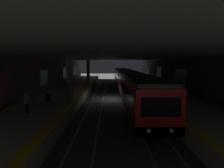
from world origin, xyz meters
The scene contains 18 objects.
ground_plane centered at (0.00, 0.00, 0.00)m, with size 120.00×120.00×0.00m, color #42423F.
track_left centered at (0.00, -2.20, 0.08)m, with size 60.00×1.53×0.16m.
track_right centered at (0.00, 2.20, 0.08)m, with size 60.00×1.53×0.16m.
platform_left centered at (0.00, -6.55, 0.53)m, with size 60.00×5.30×1.06m.
platform_right centered at (0.00, 6.55, 0.53)m, with size 60.00×5.30×1.06m.
wall_left centered at (0.04, -9.45, 2.80)m, with size 60.00×0.56×5.60m.
wall_right centered at (0.05, 9.45, 2.80)m, with size 60.00×0.56×5.60m.
ceiling_slab centered at (0.00, 0.00, 5.80)m, with size 60.00×19.40×0.40m.
pillar_near centered at (-6.84, 4.35, 3.33)m, with size 0.56×0.56×4.55m.
pillar_far centered at (7.86, 4.35, 3.33)m, with size 0.56×0.56×4.55m.
metro_train centered at (5.04, -2.20, 2.03)m, with size 37.80×2.83×3.49m.
bench_left_mid centered at (-1.08, -8.53, 1.57)m, with size 1.70×0.47×0.86m.
bench_left_far centered at (3.19, -8.53, 1.57)m, with size 1.70×0.47×0.86m.
bench_right_mid centered at (7.62, 8.53, 1.57)m, with size 1.70×0.47×0.86m.
bench_right_far centered at (14.48, 8.53, 1.57)m, with size 1.70×0.47×0.86m.
person_waiting_near centered at (12.27, -7.41, 1.94)m, with size 0.60×0.23×1.64m.
person_walking_mid centered at (-10.19, 6.88, 1.90)m, with size 0.60×0.22×1.58m.
suitcase_rolling centered at (-5.95, 6.73, 1.37)m, with size 0.44×0.27×0.93m.
Camera 1 is at (-23.38, 0.65, 4.82)m, focal length 28.52 mm.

